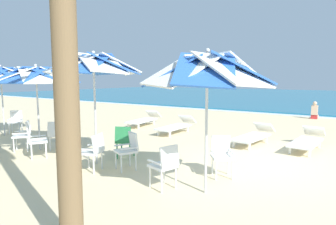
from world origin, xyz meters
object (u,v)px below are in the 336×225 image
(plastic_chair_1, at_px, (165,164))
(beachgoer_seated, at_px, (315,113))
(plastic_chair_4, at_px, (125,140))
(sun_lounger_0, at_px, (307,140))
(plastic_chair_5, at_px, (35,139))
(beach_umbrella_3, at_px, (1,75))
(plastic_chair_0, at_px, (222,154))
(plastic_chair_2, at_px, (93,150))
(beach_umbrella_0, at_px, (207,71))
(plastic_chair_7, at_px, (24,134))
(beach_umbrella_1, at_px, (94,65))
(plastic_chair_6, at_px, (57,134))
(sun_lounger_1, at_px, (254,135))
(sun_lounger_2, at_px, (176,126))
(plastic_chair_3, at_px, (128,148))
(beach_umbrella_2, at_px, (36,76))
(plastic_chair_8, at_px, (16,120))
(sun_lounger_3, at_px, (144,119))

(plastic_chair_1, bearing_deg, beachgoer_seated, 84.47)
(plastic_chair_4, relative_size, sun_lounger_0, 0.40)
(plastic_chair_5, relative_size, beach_umbrella_3, 0.33)
(plastic_chair_0, height_order, plastic_chair_1, same)
(plastic_chair_2, xyz_separation_m, plastic_chair_5, (-2.14, -0.10, 0.00))
(beach_umbrella_0, bearing_deg, plastic_chair_7, -178.31)
(beach_umbrella_1, distance_m, plastic_chair_6, 2.75)
(sun_lounger_1, bearing_deg, beach_umbrella_3, -154.78)
(sun_lounger_2, relative_size, beachgoer_seated, 2.32)
(beach_umbrella_3, bearing_deg, plastic_chair_4, 2.74)
(plastic_chair_5, distance_m, plastic_chair_6, 0.84)
(plastic_chair_2, xyz_separation_m, sun_lounger_1, (2.22, 4.73, -0.22))
(sun_lounger_2, bearing_deg, sun_lounger_0, -0.38)
(plastic_chair_7, xyz_separation_m, beachgoer_seated, (6.26, 12.16, -0.20))
(plastic_chair_6, height_order, beach_umbrella_3, beach_umbrella_3)
(plastic_chair_5, height_order, beachgoer_seated, beachgoer_seated)
(plastic_chair_1, bearing_deg, plastic_chair_3, 159.89)
(beach_umbrella_0, bearing_deg, plastic_chair_1, -159.85)
(beach_umbrella_0, xyz_separation_m, plastic_chair_1, (-0.72, -0.27, -1.74))
(plastic_chair_4, xyz_separation_m, beach_umbrella_2, (-2.71, -0.74, 1.69))
(plastic_chair_5, relative_size, sun_lounger_1, 0.39)
(plastic_chair_0, xyz_separation_m, beach_umbrella_1, (-2.96, -0.88, 1.92))
(plastic_chair_2, bearing_deg, beach_umbrella_1, 132.09)
(plastic_chair_0, distance_m, plastic_chair_6, 4.95)
(sun_lounger_1, bearing_deg, plastic_chair_8, -158.28)
(beach_umbrella_1, bearing_deg, beachgoer_seated, 73.39)
(sun_lounger_1, bearing_deg, plastic_chair_1, -93.33)
(plastic_chair_0, height_order, beach_umbrella_2, beach_umbrella_2)
(plastic_chair_5, height_order, plastic_chair_7, same)
(plastic_chair_8, distance_m, beachgoer_seated, 14.20)
(beach_umbrella_0, xyz_separation_m, plastic_chair_7, (-5.80, -0.17, -1.74))
(plastic_chair_0, distance_m, plastic_chair_7, 5.81)
(plastic_chair_1, height_order, plastic_chair_4, same)
(plastic_chair_8, bearing_deg, beach_umbrella_1, -10.04)
(plastic_chair_2, relative_size, plastic_chair_5, 1.00)
(plastic_chair_5, height_order, plastic_chair_8, same)
(beach_umbrella_0, bearing_deg, plastic_chair_8, 172.57)
(plastic_chair_8, relative_size, sun_lounger_3, 0.39)
(plastic_chair_3, distance_m, plastic_chair_4, 0.96)
(plastic_chair_7, bearing_deg, beach_umbrella_0, 1.69)
(plastic_chair_5, xyz_separation_m, sun_lounger_0, (5.90, 4.99, -0.22))
(beach_umbrella_2, height_order, beach_umbrella_3, beach_umbrella_3)
(plastic_chair_1, distance_m, plastic_chair_8, 8.09)
(plastic_chair_4, bearing_deg, plastic_chair_1, -28.90)
(plastic_chair_2, xyz_separation_m, sun_lounger_0, (3.76, 4.89, -0.22))
(plastic_chair_7, bearing_deg, plastic_chair_6, 36.54)
(beach_umbrella_1, height_order, beachgoer_seated, beach_umbrella_1)
(plastic_chair_0, xyz_separation_m, plastic_chair_1, (-0.61, -1.29, 0.00))
(beach_umbrella_1, relative_size, beachgoer_seated, 2.99)
(sun_lounger_1, bearing_deg, beach_umbrella_0, -84.15)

